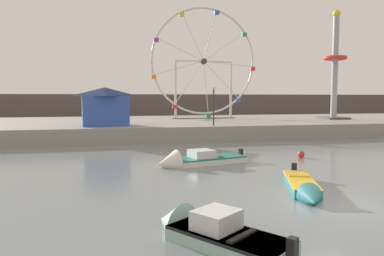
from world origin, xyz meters
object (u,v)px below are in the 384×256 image
at_px(carnival_booth_blue_tent, 105,106).
at_px(promenade_lamp_near, 214,99).
at_px(mooring_buoy_orange, 301,154).
at_px(motorboat_teal_painted, 304,188).
at_px(ferris_wheel_white_frame, 204,63).
at_px(motorboat_seafoam, 206,231).
at_px(drop_tower_steel_tower, 335,70).
at_px(motorboat_white_red_stripe, 192,161).

relative_size(carnival_booth_blue_tent, promenade_lamp_near, 1.31).
distance_m(promenade_lamp_near, mooring_buoy_orange, 11.28).
distance_m(motorboat_teal_painted, carnival_booth_blue_tent, 22.13).
distance_m(ferris_wheel_white_frame, mooring_buoy_orange, 23.04).
relative_size(motorboat_seafoam, drop_tower_steel_tower, 0.33).
height_order(motorboat_teal_painted, promenade_lamp_near, promenade_lamp_near).
height_order(drop_tower_steel_tower, carnival_booth_blue_tent, drop_tower_steel_tower).
distance_m(carnival_booth_blue_tent, promenade_lamp_near, 9.79).
relative_size(ferris_wheel_white_frame, mooring_buoy_orange, 30.23).
distance_m(motorboat_seafoam, drop_tower_steel_tower, 37.52).
bearing_deg(drop_tower_steel_tower, motorboat_white_red_stripe, -139.56).
bearing_deg(motorboat_white_red_stripe, motorboat_seafoam, 64.56).
xyz_separation_m(ferris_wheel_white_frame, promenade_lamp_near, (-1.95, -11.33, -4.32)).
distance_m(motorboat_seafoam, promenade_lamp_near, 23.30).
relative_size(carnival_booth_blue_tent, mooring_buoy_orange, 10.59).
height_order(motorboat_seafoam, promenade_lamp_near, promenade_lamp_near).
xyz_separation_m(motorboat_white_red_stripe, motorboat_teal_painted, (3.10, -6.97, -0.04)).
xyz_separation_m(motorboat_white_red_stripe, drop_tower_steel_tower, (21.05, 17.94, 6.79)).
xyz_separation_m(ferris_wheel_white_frame, drop_tower_steel_tower, (14.64, -4.65, -0.97)).
height_order(motorboat_white_red_stripe, carnival_booth_blue_tent, carnival_booth_blue_tent).
bearing_deg(mooring_buoy_orange, drop_tower_steel_tower, 51.24).
height_order(carnival_booth_blue_tent, mooring_buoy_orange, carnival_booth_blue_tent).
height_order(motorboat_teal_painted, ferris_wheel_white_frame, ferris_wheel_white_frame).
height_order(motorboat_teal_painted, drop_tower_steel_tower, drop_tower_steel_tower).
distance_m(motorboat_white_red_stripe, ferris_wheel_white_frame, 24.73).
bearing_deg(motorboat_seafoam, mooring_buoy_orange, -74.90).
bearing_deg(ferris_wheel_white_frame, carnival_booth_blue_tent, -141.28).
relative_size(motorboat_teal_painted, carnival_booth_blue_tent, 1.06).
relative_size(motorboat_seafoam, ferris_wheel_white_frame, 0.31).
bearing_deg(motorboat_seafoam, motorboat_white_red_stripe, -46.85).
distance_m(motorboat_white_red_stripe, carnival_booth_blue_tent, 14.60).
bearing_deg(ferris_wheel_white_frame, motorboat_teal_painted, -96.39).
distance_m(motorboat_teal_painted, motorboat_seafoam, 6.44).
bearing_deg(motorboat_seafoam, carnival_booth_blue_tent, -29.08).
bearing_deg(ferris_wheel_white_frame, motorboat_seafoam, -104.18).
bearing_deg(promenade_lamp_near, motorboat_seafoam, -106.39).
bearing_deg(motorboat_teal_painted, motorboat_seafoam, -32.60).
distance_m(motorboat_teal_painted, promenade_lamp_near, 18.61).
height_order(motorboat_teal_painted, carnival_booth_blue_tent, carnival_booth_blue_tent).
distance_m(motorboat_white_red_stripe, drop_tower_steel_tower, 28.48).
xyz_separation_m(carnival_booth_blue_tent, promenade_lamp_near, (9.54, -2.13, 0.57)).
xyz_separation_m(motorboat_white_red_stripe, promenade_lamp_near, (4.47, 11.26, 3.44)).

